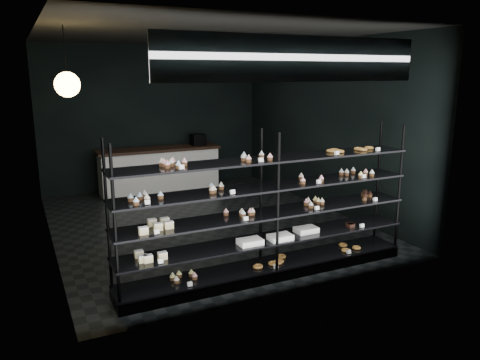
# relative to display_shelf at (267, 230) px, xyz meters

# --- Properties ---
(room) EXTENTS (5.01, 6.01, 3.20)m
(room) POSITION_rel_display_shelf_xyz_m (0.07, 2.45, 0.97)
(room) COLOR black
(room) RESTS_ON ground
(display_shelf) EXTENTS (4.00, 0.50, 1.91)m
(display_shelf) POSITION_rel_display_shelf_xyz_m (0.00, 0.00, 0.00)
(display_shelf) COLOR black
(display_shelf) RESTS_ON room
(signage) EXTENTS (3.30, 0.05, 0.50)m
(signage) POSITION_rel_display_shelf_xyz_m (0.07, -0.48, 2.12)
(signage) COLOR #0C103E
(signage) RESTS_ON room
(pendant_lamp) EXTENTS (0.32, 0.32, 0.89)m
(pendant_lamp) POSITION_rel_display_shelf_xyz_m (-2.13, 1.46, 1.82)
(pendant_lamp) COLOR black
(pendant_lamp) RESTS_ON room
(service_counter) EXTENTS (2.69, 0.65, 1.23)m
(service_counter) POSITION_rel_display_shelf_xyz_m (0.03, 4.95, -0.13)
(service_counter) COLOR white
(service_counter) RESTS_ON room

